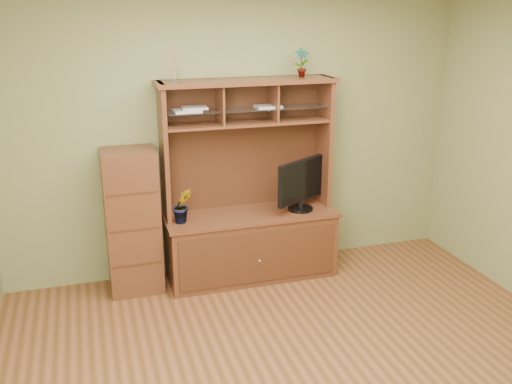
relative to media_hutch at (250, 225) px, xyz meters
name	(u,v)px	position (x,y,z in m)	size (l,w,h in m)	color
room	(319,199)	(-0.04, -1.73, 0.83)	(4.54, 4.04, 2.74)	#513117
media_hutch	(250,225)	(0.00, 0.00, 0.00)	(1.66, 0.61, 1.90)	#412112
monitor	(301,184)	(0.49, -0.08, 0.39)	(0.57, 0.36, 0.50)	black
orchid_plant	(182,205)	(-0.66, -0.08, 0.29)	(0.18, 0.14, 0.33)	#24541C
top_plant	(301,62)	(0.52, 0.08, 1.51)	(0.14, 0.09, 0.27)	#2E6523
reed_diffuser	(174,70)	(-0.66, 0.08, 1.48)	(0.05, 0.05, 0.25)	silver
magazines	(216,108)	(-0.29, 0.08, 1.13)	(1.00, 0.20, 0.04)	#BDBCC2
side_cabinet	(133,221)	(-1.10, 0.04, 0.14)	(0.47, 0.43, 1.33)	#412112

